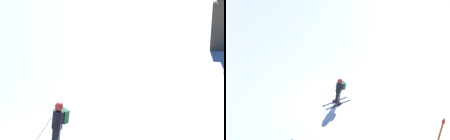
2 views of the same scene
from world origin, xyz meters
The scene contains 3 objects.
ground_plane centered at (0.00, 0.00, 0.00)m, with size 300.00×300.00×0.00m, color white.
skier centered at (0.57, -0.05, 0.99)m, with size 1.33×1.72×1.80m.
trail_marker centered at (5.85, -0.38, 0.97)m, with size 0.13×0.13×1.75m.
Camera 2 is at (6.16, -8.34, 7.52)m, focal length 35.00 mm.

